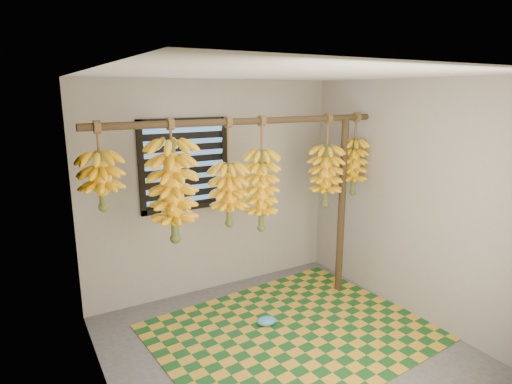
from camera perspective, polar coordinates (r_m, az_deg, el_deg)
floor at (r=4.12m, az=4.08°, el=-20.26°), size 3.00×3.00×0.01m
ceiling at (r=3.45m, az=4.75°, el=15.46°), size 3.00×3.00×0.01m
wall_back at (r=4.88m, az=-5.62°, el=0.50°), size 3.00×0.01×2.40m
wall_left at (r=3.06m, az=-19.83°, el=-7.99°), size 0.01×3.00×2.40m
wall_right at (r=4.60m, az=20.08°, el=-1.04°), size 0.01×3.00×2.40m
window at (r=4.66m, az=-9.47°, el=3.55°), size 1.00×0.04×1.00m
hanging_pole at (r=4.05m, az=-1.08°, el=9.42°), size 3.00×0.06×0.06m
support_post at (r=4.90m, az=11.35°, el=-2.04°), size 0.08×0.08×2.00m
woven_mat at (r=4.37m, az=4.97°, el=-18.03°), size 2.69×2.23×0.01m
plastic_bag at (r=4.43m, az=1.39°, el=-16.80°), size 0.23×0.19×0.08m
banana_bunch_a at (r=3.65m, az=-19.92°, el=1.44°), size 0.33×0.33×0.72m
banana_bunch_b at (r=3.83m, az=-10.97°, el=0.08°), size 0.41×0.41×1.09m
banana_bunch_c at (r=4.05m, az=-3.62°, el=-0.29°), size 0.35×0.35×1.03m
banana_bunch_d at (r=4.22m, az=0.72°, el=0.20°), size 0.34×0.34×1.14m
banana_bunch_e at (r=4.66m, az=9.31°, el=2.10°), size 0.36×0.36×1.00m
banana_bunch_f at (r=4.91m, az=12.91°, el=3.34°), size 0.30×0.30×0.91m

